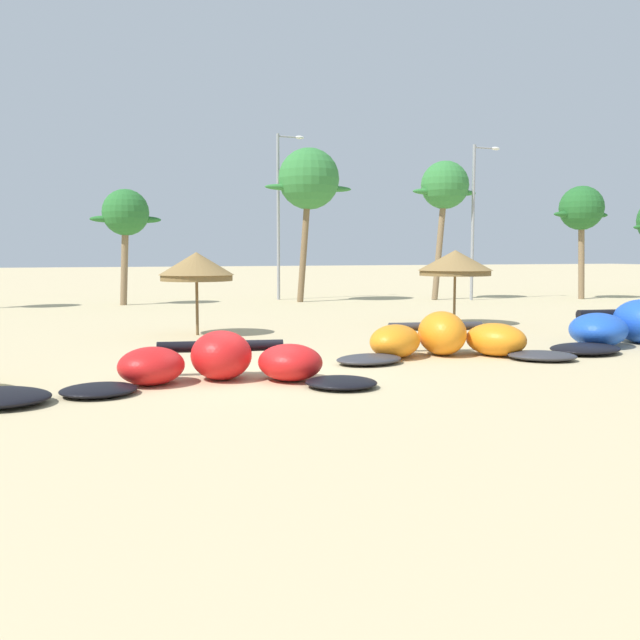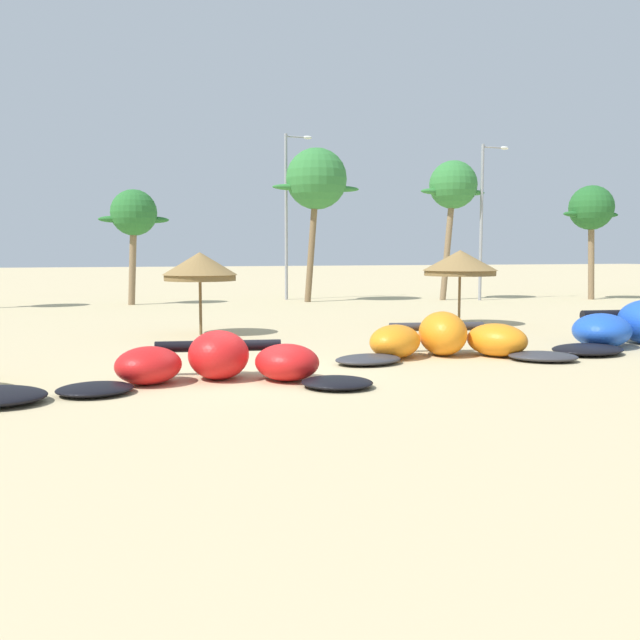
{
  "view_description": "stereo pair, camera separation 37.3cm",
  "coord_description": "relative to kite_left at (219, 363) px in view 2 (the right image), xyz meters",
  "views": [
    {
      "loc": [
        -4.15,
        -15.6,
        2.79
      ],
      "look_at": [
        2.35,
        2.0,
        1.0
      ],
      "focal_mm": 39.57,
      "sensor_mm": 36.0,
      "label": 1
    },
    {
      "loc": [
        -3.79,
        -15.72,
        2.79
      ],
      "look_at": [
        2.35,
        2.0,
        1.0
      ],
      "focal_mm": 39.57,
      "sensor_mm": 36.0,
      "label": 2
    }
  ],
  "objects": [
    {
      "name": "ground_plane",
      "position": [
        0.93,
        0.77,
        -0.42
      ],
      "size": [
        260.0,
        260.0,
        0.0
      ],
      "primitive_type": "plane",
      "color": "#C6B284"
    },
    {
      "name": "kite_left",
      "position": [
        0.0,
        0.0,
        0.0
      ],
      "size": [
        6.61,
        3.68,
        1.09
      ],
      "color": "black",
      "rests_on": "ground"
    },
    {
      "name": "kite_left_of_center",
      "position": [
        6.47,
        1.64,
        0.04
      ],
      "size": [
        6.52,
        3.78,
        1.2
      ],
      "color": "#333338",
      "rests_on": "ground"
    },
    {
      "name": "beach_umbrella_near_van",
      "position": [
        1.12,
        8.97,
        1.92
      ],
      "size": [
        2.54,
        2.54,
        2.82
      ],
      "color": "brown",
      "rests_on": "ground"
    },
    {
      "name": "beach_umbrella_middle",
      "position": [
        11.09,
        8.88,
        1.99
      ],
      "size": [
        2.87,
        2.87,
        2.9
      ],
      "color": "brown",
      "rests_on": "ground"
    },
    {
      "name": "palm_left_of_gap",
      "position": [
        0.17,
        24.2,
        4.41
      ],
      "size": [
        3.7,
        2.47,
        6.18
      ],
      "color": "#7F6647",
      "rests_on": "ground"
    },
    {
      "name": "palm_center_left",
      "position": [
        10.16,
        23.23,
        6.46
      ],
      "size": [
        5.18,
        3.45,
        8.69
      ],
      "color": "brown",
      "rests_on": "ground"
    },
    {
      "name": "palm_center_right",
      "position": [
        18.31,
        22.17,
        6.23
      ],
      "size": [
        4.24,
        2.82,
        8.2
      ],
      "color": "#7F6647",
      "rests_on": "ground"
    },
    {
      "name": "palm_right_of_gap",
      "position": [
        26.24,
        19.71,
        4.94
      ],
      "size": [
        3.95,
        2.63,
        6.79
      ],
      "color": "#7F6647",
      "rests_on": "ground"
    },
    {
      "name": "lamppost_west",
      "position": [
        9.18,
        25.55,
        5.0
      ],
      "size": [
        1.72,
        0.24,
        9.76
      ],
      "color": "gray",
      "rests_on": "ground"
    },
    {
      "name": "lamppost_west_center",
      "position": [
        19.8,
        21.18,
        4.65
      ],
      "size": [
        1.82,
        0.24,
        9.06
      ],
      "color": "gray",
      "rests_on": "ground"
    }
  ]
}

